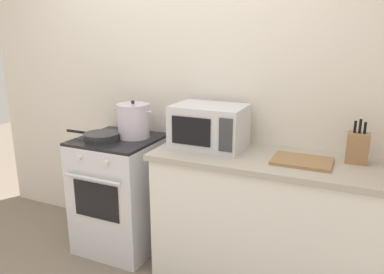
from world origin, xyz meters
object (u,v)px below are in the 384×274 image
Objects in this scene: microwave at (209,126)px; stove at (121,193)px; stock_pot at (134,121)px; frying_pan at (101,136)px; cutting_board at (302,161)px; knife_block at (358,148)px.

stove is at bearing -173.81° from microwave.
stock_pot is 0.27m from frying_pan.
microwave is at bearing 11.04° from frying_pan.
stove is at bearing 41.13° from frying_pan.
stove is at bearing -179.95° from cutting_board.
stock_pot is 0.92× the size of cutting_board.
frying_pan reaches higher than stove.
knife_block is (0.96, 0.06, -0.05)m from microwave.
stock_pot reaches higher than stove.
stock_pot is 0.63m from microwave.
microwave is 0.68m from cutting_board.
frying_pan is (-0.09, -0.08, 0.48)m from stove.
microwave reaches higher than knife_block.
frying_pan reaches higher than cutting_board.
cutting_board is (1.48, 0.08, -0.02)m from frying_pan.
cutting_board is 1.30× the size of knife_block.
cutting_board is at bearing -3.30° from stock_pot.
cutting_board reaches higher than stove.
frying_pan is at bearing -141.39° from stock_pot.
stock_pot is at bearing 176.70° from cutting_board.
microwave reaches higher than frying_pan.
stock_pot is 0.67× the size of microwave.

